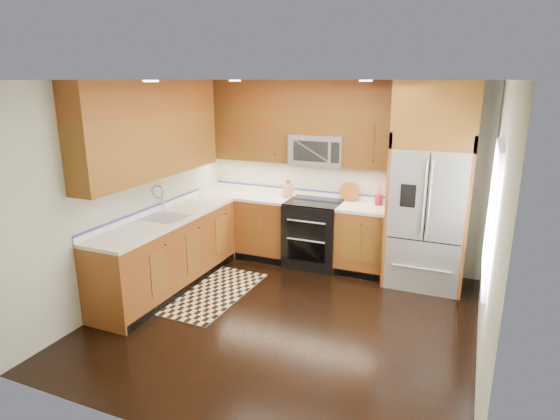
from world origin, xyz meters
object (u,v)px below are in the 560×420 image
at_px(range, 314,233).
at_px(knife_block, 288,190).
at_px(refrigerator, 431,187).
at_px(rug, 208,291).
at_px(utensil_crock, 379,198).

distance_m(range, knife_block, 0.73).
height_order(refrigerator, knife_block, refrigerator).
relative_size(range, knife_block, 3.73).
distance_m(refrigerator, knife_block, 2.01).
height_order(range, rug, range).
distance_m(refrigerator, rug, 3.11).
height_order(range, knife_block, knife_block).
bearing_deg(refrigerator, range, 178.60).
relative_size(refrigerator, knife_block, 10.26).
bearing_deg(range, refrigerator, -1.40).
bearing_deg(knife_block, rug, -107.69).
relative_size(refrigerator, rug, 1.68).
height_order(rug, utensil_crock, utensil_crock).
xyz_separation_m(range, rug, (-0.92, -1.41, -0.46)).
xyz_separation_m(rug, utensil_crock, (1.79, 1.59, 1.04)).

